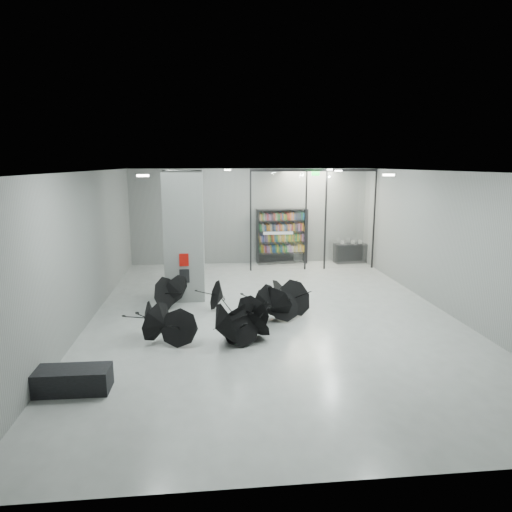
{
  "coord_description": "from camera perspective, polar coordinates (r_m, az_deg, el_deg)",
  "views": [
    {
      "loc": [
        -1.73,
        -12.31,
        4.2
      ],
      "look_at": [
        -0.3,
        1.5,
        1.4
      ],
      "focal_mm": 32.2,
      "sensor_mm": 36.0,
      "label": 1
    }
  ],
  "objects": [
    {
      "name": "info_panel",
      "position": [
        14.11,
        -8.88,
        -2.47
      ],
      "size": [
        0.3,
        0.03,
        0.42
      ],
      "primitive_type": "cube",
      "color": "black",
      "rests_on": "column"
    },
    {
      "name": "glass_partition",
      "position": [
        18.39,
        7.11,
        5.02
      ],
      "size": [
        5.06,
        0.08,
        4.0
      ],
      "color": "silver",
      "rests_on": "ground"
    },
    {
      "name": "bookshelf",
      "position": [
        19.54,
        3.22,
        2.45
      ],
      "size": [
        2.15,
        0.71,
        2.33
      ],
      "primitive_type": null,
      "rotation": [
        0.0,
        0.0,
        0.14
      ],
      "color": "black",
      "rests_on": "ground"
    },
    {
      "name": "exit_sign",
      "position": [
        18.09,
        7.41,
        10.11
      ],
      "size": [
        0.3,
        0.06,
        0.15
      ],
      "primitive_type": "cube",
      "color": "#0CE533",
      "rests_on": "room"
    },
    {
      "name": "shop_counter",
      "position": [
        20.18,
        11.64,
        0.35
      ],
      "size": [
        1.42,
        0.69,
        0.83
      ],
      "primitive_type": "cube",
      "rotation": [
        0.0,
        0.0,
        0.1
      ],
      "color": "black",
      "rests_on": "ground"
    },
    {
      "name": "column",
      "position": [
        14.5,
        -8.9,
        2.54
      ],
      "size": [
        1.2,
        1.2,
        4.0
      ],
      "primitive_type": "cube",
      "color": "slate",
      "rests_on": "ground"
    },
    {
      "name": "room",
      "position": [
        12.5,
        2.08,
        5.17
      ],
      "size": [
        14.0,
        14.02,
        4.01
      ],
      "color": "gray",
      "rests_on": "ground"
    },
    {
      "name": "bench",
      "position": [
        9.54,
        -21.91,
        -14.1
      ],
      "size": [
        1.42,
        0.62,
        0.45
      ],
      "primitive_type": "cube",
      "rotation": [
        0.0,
        0.0,
        -0.01
      ],
      "color": "black",
      "rests_on": "ground"
    },
    {
      "name": "fire_cabinet",
      "position": [
        14.0,
        -8.94,
        -0.48
      ],
      "size": [
        0.28,
        0.04,
        0.38
      ],
      "primitive_type": "cube",
      "color": "#A50A07",
      "rests_on": "column"
    },
    {
      "name": "umbrella_cluster",
      "position": [
        12.13,
        -3.22,
        -7.34
      ],
      "size": [
        5.08,
        4.51,
        1.29
      ],
      "color": "black",
      "rests_on": "ground"
    }
  ]
}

